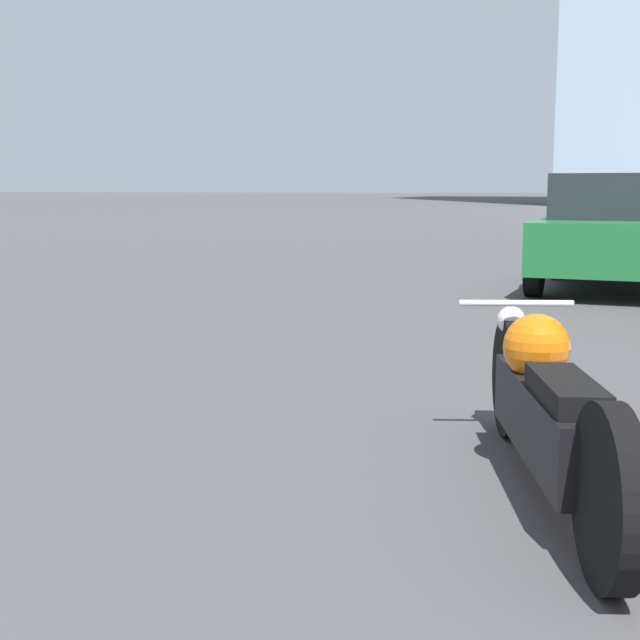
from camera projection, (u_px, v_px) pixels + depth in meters
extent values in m
cylinder|color=black|center=(510.00, 378.00, 5.04)|extent=(0.31, 0.67, 0.67)
cylinder|color=black|center=(608.00, 497.00, 3.10)|extent=(0.31, 0.67, 0.67)
cube|color=black|center=(548.00, 420.00, 4.07)|extent=(0.71, 1.49, 0.33)
sphere|color=orange|center=(537.00, 347.00, 4.32)|extent=(0.33, 0.33, 0.33)
cube|color=black|center=(566.00, 390.00, 3.72)|extent=(0.43, 0.72, 0.10)
sphere|color=silver|center=(511.00, 320.00, 5.02)|extent=(0.16, 0.16, 0.16)
cylinder|color=silver|center=(516.00, 303.00, 4.87)|extent=(0.60, 0.24, 0.04)
cube|color=#1E6B33|center=(611.00, 243.00, 12.22)|extent=(1.83, 3.90, 0.66)
cube|color=#23282D|center=(614.00, 196.00, 12.13)|extent=(1.54, 1.88, 0.60)
cylinder|color=black|center=(558.00, 258.00, 13.69)|extent=(0.21, 0.63, 0.63)
cylinder|color=black|center=(534.00, 272.00, 11.48)|extent=(0.21, 0.63, 0.63)
cube|color=silver|center=(636.00, 216.00, 23.56)|extent=(1.97, 4.49, 0.64)
cube|color=#23282D|center=(637.00, 191.00, 23.46)|extent=(1.61, 2.18, 0.67)
cylinder|color=black|center=(607.00, 226.00, 25.19)|extent=(0.22, 0.64, 0.63)
cylinder|color=black|center=(596.00, 230.00, 22.70)|extent=(0.22, 0.64, 0.63)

